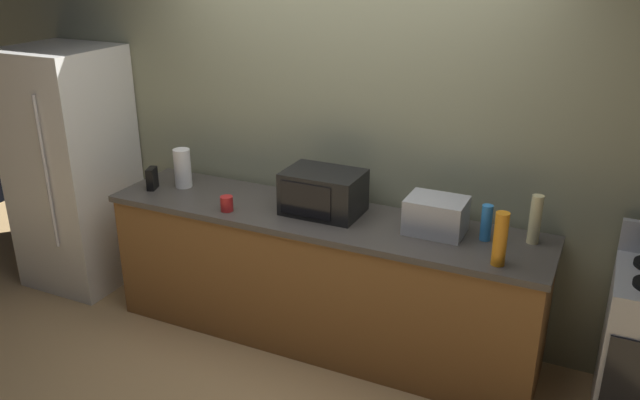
% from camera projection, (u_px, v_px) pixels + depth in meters
% --- Properties ---
extents(ground_plane, '(8.00, 8.00, 0.00)m').
position_uv_depth(ground_plane, '(293.00, 370.00, 4.04)').
color(ground_plane, tan).
extents(back_wall, '(6.40, 0.10, 2.70)m').
position_uv_depth(back_wall, '(347.00, 129.00, 4.21)').
color(back_wall, gray).
rests_on(back_wall, ground_plane).
extents(counter_run, '(2.84, 0.64, 0.90)m').
position_uv_depth(counter_run, '(320.00, 278.00, 4.20)').
color(counter_run, brown).
rests_on(counter_run, ground_plane).
extents(refrigerator, '(0.72, 0.73, 1.80)m').
position_uv_depth(refrigerator, '(73.00, 169.00, 4.85)').
color(refrigerator, white).
rests_on(refrigerator, ground_plane).
extents(microwave, '(0.48, 0.35, 0.27)m').
position_uv_depth(microwave, '(323.00, 192.00, 4.03)').
color(microwave, black).
rests_on(microwave, counter_run).
extents(toaster_oven, '(0.34, 0.26, 0.21)m').
position_uv_depth(toaster_oven, '(436.00, 215.00, 3.76)').
color(toaster_oven, '#B7BABF').
rests_on(toaster_oven, counter_run).
extents(paper_towel_roll, '(0.12, 0.12, 0.27)m').
position_uv_depth(paper_towel_roll, '(183.00, 168.00, 4.45)').
color(paper_towel_roll, white).
rests_on(paper_towel_roll, counter_run).
extents(cordless_phone, '(0.08, 0.12, 0.15)m').
position_uv_depth(cordless_phone, '(152.00, 179.00, 4.44)').
color(cordless_phone, black).
rests_on(cordless_phone, counter_run).
extents(bottle_dish_soap, '(0.07, 0.07, 0.30)m').
position_uv_depth(bottle_dish_soap, '(500.00, 239.00, 3.36)').
color(bottle_dish_soap, orange).
rests_on(bottle_dish_soap, counter_run).
extents(bottle_hand_soap, '(0.07, 0.07, 0.29)m').
position_uv_depth(bottle_hand_soap, '(535.00, 219.00, 3.61)').
color(bottle_hand_soap, beige).
rests_on(bottle_hand_soap, counter_run).
extents(bottle_spray_cleaner, '(0.06, 0.06, 0.21)m').
position_uv_depth(bottle_spray_cleaner, '(486.00, 223.00, 3.66)').
color(bottle_spray_cleaner, '#338CE5').
rests_on(bottle_spray_cleaner, counter_run).
extents(mug_red, '(0.08, 0.08, 0.10)m').
position_uv_depth(mug_red, '(227.00, 204.00, 4.08)').
color(mug_red, red).
rests_on(mug_red, counter_run).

